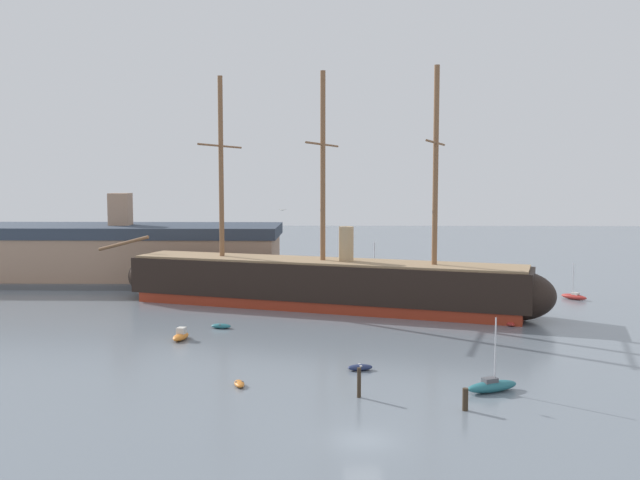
% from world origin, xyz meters
% --- Properties ---
extents(ground_plane, '(400.00, 400.00, 0.00)m').
position_xyz_m(ground_plane, '(0.00, 0.00, 0.00)').
color(ground_plane, slate).
extents(tall_ship, '(61.52, 24.37, 30.51)m').
position_xyz_m(tall_ship, '(-3.35, 46.52, 3.32)').
color(tall_ship, maroon).
rests_on(tall_ship, ground).
extents(dinghy_foreground_left, '(1.27, 1.98, 0.43)m').
position_xyz_m(dinghy_foreground_left, '(-9.65, 11.74, 0.22)').
color(dinghy_foreground_left, orange).
rests_on(dinghy_foreground_left, ground).
extents(sailboat_foreground_right, '(4.77, 3.11, 6.00)m').
position_xyz_m(sailboat_foreground_right, '(10.74, 10.64, 0.50)').
color(sailboat_foreground_right, '#236670').
rests_on(sailboat_foreground_right, ground).
extents(dinghy_near_centre, '(2.39, 1.38, 0.53)m').
position_xyz_m(dinghy_near_centre, '(0.43, 16.70, 0.27)').
color(dinghy_near_centre, '#1E284C').
rests_on(dinghy_near_centre, ground).
extents(motorboat_mid_left, '(1.78, 3.24, 1.29)m').
position_xyz_m(motorboat_mid_left, '(-18.00, 28.07, 0.45)').
color(motorboat_mid_left, orange).
rests_on(motorboat_mid_left, ground).
extents(dinghy_alongside_bow, '(2.42, 1.36, 0.54)m').
position_xyz_m(dinghy_alongside_bow, '(-14.67, 33.78, 0.27)').
color(dinghy_alongside_bow, '#236670').
rests_on(dinghy_alongside_bow, ground).
extents(dinghy_alongside_stern, '(1.14, 2.12, 0.48)m').
position_xyz_m(dinghy_alongside_stern, '(18.38, 35.98, 0.24)').
color(dinghy_alongside_stern, '#B22D28').
rests_on(dinghy_alongside_stern, ground).
extents(dinghy_far_left, '(2.09, 2.36, 0.52)m').
position_xyz_m(dinghy_far_left, '(-29.73, 56.12, 0.26)').
color(dinghy_far_left, gray).
rests_on(dinghy_far_left, ground).
extents(sailboat_far_right, '(3.38, 3.77, 5.09)m').
position_xyz_m(sailboat_far_right, '(31.65, 53.59, 0.43)').
color(sailboat_far_right, '#B22D28').
rests_on(sailboat_far_right, ground).
extents(sailboat_distant_centre, '(5.37, 2.07, 6.82)m').
position_xyz_m(sailboat_distant_centre, '(4.18, 65.44, 0.57)').
color(sailboat_distant_centre, silver).
rests_on(sailboat_distant_centre, ground).
extents(mooring_piling_nearest, '(0.31, 0.31, 2.35)m').
position_xyz_m(mooring_piling_nearest, '(0.06, 9.00, 1.18)').
color(mooring_piling_nearest, '#382B1E').
rests_on(mooring_piling_nearest, ground).
extents(mooring_piling_left_pair, '(0.43, 0.43, 1.67)m').
position_xyz_m(mooring_piling_left_pair, '(7.76, 6.04, 0.84)').
color(mooring_piling_left_pair, '#382B1E').
rests_on(mooring_piling_left_pair, ground).
extents(dockside_warehouse_left, '(57.79, 18.39, 14.41)m').
position_xyz_m(dockside_warehouse_left, '(-37.56, 68.94, 4.59)').
color(dockside_warehouse_left, '#565659').
rests_on(dockside_warehouse_left, ground).
extents(seagull_in_flight, '(0.75, 0.88, 0.13)m').
position_xyz_m(seagull_in_flight, '(-6.67, 20.20, 14.07)').
color(seagull_in_flight, silver).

